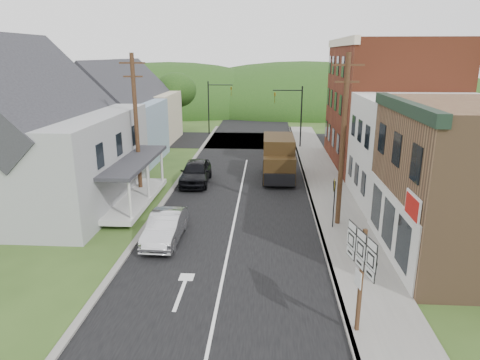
% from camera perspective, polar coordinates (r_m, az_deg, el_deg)
% --- Properties ---
extents(ground, '(120.00, 120.00, 0.00)m').
position_cam_1_polar(ground, '(20.40, -1.57, -9.44)').
color(ground, '#2D4719').
rests_on(ground, ground).
extents(road, '(9.00, 90.00, 0.02)m').
position_cam_1_polar(road, '(29.70, 0.17, -1.02)').
color(road, black).
rests_on(road, ground).
extents(cross_road, '(60.00, 9.00, 0.02)m').
position_cam_1_polar(cross_road, '(46.18, 1.47, 5.30)').
color(cross_road, black).
rests_on(cross_road, ground).
extents(sidewalk_right, '(2.80, 55.00, 0.15)m').
position_cam_1_polar(sidewalk_right, '(28.03, 12.05, -2.30)').
color(sidewalk_right, slate).
rests_on(sidewalk_right, ground).
extents(curb_right, '(0.20, 55.00, 0.15)m').
position_cam_1_polar(curb_right, '(27.86, 9.30, -2.27)').
color(curb_right, slate).
rests_on(curb_right, ground).
extents(curb_left, '(0.30, 55.00, 0.12)m').
position_cam_1_polar(curb_left, '(28.45, -9.48, -1.92)').
color(curb_left, slate).
rests_on(curb_left, ground).
extents(storefront_white, '(8.00, 7.00, 6.50)m').
position_cam_1_polar(storefront_white, '(28.07, 23.57, 3.43)').
color(storefront_white, silver).
rests_on(storefront_white, ground).
extents(storefront_red, '(8.00, 12.00, 10.00)m').
position_cam_1_polar(storefront_red, '(36.76, 19.01, 9.45)').
color(storefront_red, maroon).
rests_on(storefront_red, ground).
extents(house_gray, '(10.20, 12.24, 8.35)m').
position_cam_1_polar(house_gray, '(28.28, -25.55, 5.32)').
color(house_gray, gray).
rests_on(house_gray, ground).
extents(house_blue, '(7.14, 8.16, 7.28)m').
position_cam_1_polar(house_blue, '(37.87, -16.16, 7.87)').
color(house_blue, '#7D96AA').
rests_on(house_blue, ground).
extents(house_cream, '(7.14, 8.16, 7.28)m').
position_cam_1_polar(house_cream, '(46.51, -13.06, 9.57)').
color(house_cream, beige).
rests_on(house_cream, ground).
extents(utility_pole_right, '(1.60, 0.26, 9.00)m').
position_cam_1_polar(utility_pole_right, '(22.52, 13.56, 5.11)').
color(utility_pole_right, '#472D19').
rests_on(utility_pole_right, ground).
extents(utility_pole_left, '(1.60, 0.26, 9.00)m').
position_cam_1_polar(utility_pole_left, '(27.86, -13.66, 7.20)').
color(utility_pole_left, '#472D19').
rests_on(utility_pole_left, ground).
extents(traffic_signal_right, '(2.87, 0.20, 6.00)m').
position_cam_1_polar(traffic_signal_right, '(42.17, 7.24, 9.28)').
color(traffic_signal_right, black).
rests_on(traffic_signal_right, ground).
extents(traffic_signal_left, '(2.87, 0.20, 6.00)m').
position_cam_1_polar(traffic_signal_left, '(49.42, -3.41, 10.41)').
color(traffic_signal_left, black).
rests_on(traffic_signal_left, ground).
extents(tree_left_b, '(4.80, 4.80, 6.94)m').
position_cam_1_polar(tree_left_b, '(35.83, -28.17, 8.07)').
color(tree_left_b, '#382616').
rests_on(tree_left_b, ground).
extents(tree_left_c, '(5.80, 5.80, 8.41)m').
position_cam_1_polar(tree_left_c, '(43.63, -25.20, 11.00)').
color(tree_left_c, '#382616').
rests_on(tree_left_c, ground).
extents(tree_left_d, '(4.80, 4.80, 6.94)m').
position_cam_1_polar(tree_left_d, '(51.57, -8.53, 11.77)').
color(tree_left_d, '#382616').
rests_on(tree_left_d, ground).
extents(forested_ridge, '(90.00, 30.00, 16.00)m').
position_cam_1_polar(forested_ridge, '(73.84, 2.34, 9.48)').
color(forested_ridge, black).
rests_on(forested_ridge, ground).
extents(silver_sedan, '(1.56, 4.34, 1.42)m').
position_cam_1_polar(silver_sedan, '(21.48, -9.89, -6.24)').
color(silver_sedan, silver).
rests_on(silver_sedan, ground).
extents(dark_sedan, '(2.09, 4.93, 1.66)m').
position_cam_1_polar(dark_sedan, '(30.61, -5.93, 1.05)').
color(dark_sedan, black).
rests_on(dark_sedan, ground).
extents(delivery_van, '(2.33, 5.53, 3.08)m').
position_cam_1_polar(delivery_van, '(31.58, 5.16, 2.91)').
color(delivery_van, black).
rests_on(delivery_van, ground).
extents(route_sign_cluster, '(0.52, 2.01, 3.58)m').
position_cam_1_polar(route_sign_cluster, '(14.27, 15.79, -11.03)').
color(route_sign_cluster, '#472D19').
rests_on(route_sign_cluster, sidewalk_right).
extents(warning_sign, '(0.13, 0.74, 2.69)m').
position_cam_1_polar(warning_sign, '(22.59, 12.42, -2.12)').
color(warning_sign, black).
rests_on(warning_sign, sidewalk_right).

